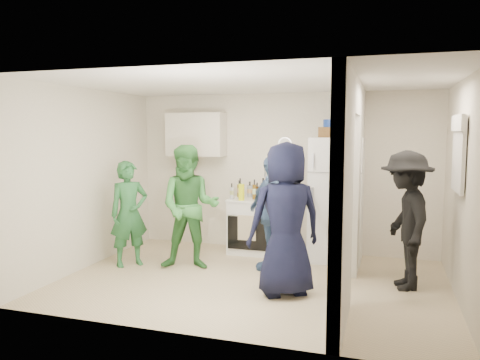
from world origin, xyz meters
name	(u,v)px	position (x,y,z in m)	size (l,w,h in m)	color
floor	(252,281)	(0.00, 0.00, 0.00)	(4.80, 4.80, 0.00)	#C8B78D
wall_back	(282,172)	(0.00, 1.70, 1.25)	(4.80, 4.80, 0.00)	silver
wall_front	(201,204)	(0.00, -1.70, 1.25)	(4.80, 4.80, 0.00)	silver
wall_left	(88,178)	(-2.40, 0.00, 1.25)	(3.40, 3.40, 0.00)	silver
wall_right	(463,191)	(2.40, 0.00, 1.25)	(3.40, 3.40, 0.00)	silver
ceiling	(253,82)	(0.00, 0.00, 2.50)	(4.80, 4.80, 0.00)	white
partition_pier_back	(357,178)	(1.20, 1.10, 1.25)	(0.12, 1.20, 2.50)	silver
partition_pier_front	(342,201)	(1.20, -1.10, 1.25)	(0.12, 1.20, 2.50)	silver
partition_header	(353,97)	(1.20, 0.00, 2.30)	(0.12, 1.00, 0.40)	silver
stove	(253,226)	(-0.39, 1.37, 0.43)	(0.72, 0.60, 0.86)	white
upper_cabinet	(196,134)	(-1.40, 1.52, 1.85)	(0.95, 0.34, 0.70)	silver
fridge	(336,199)	(0.90, 1.34, 0.91)	(0.75, 0.73, 1.81)	white
wicker_basket	(331,132)	(0.80, 1.39, 1.89)	(0.35, 0.25, 0.15)	brown
blue_bowl	(331,123)	(0.80, 1.39, 2.02)	(0.24, 0.24, 0.11)	navy
yellow_cup_stack_top	(353,129)	(1.12, 1.24, 1.94)	(0.09, 0.09, 0.25)	yellow
wall_clock	(285,144)	(0.05, 1.68, 1.70)	(0.22, 0.22, 0.03)	white
spice_shelf	(281,166)	(0.00, 1.65, 1.35)	(0.35, 0.08, 0.03)	olive
nook_window	(460,154)	(2.38, 0.20, 1.65)	(0.03, 0.70, 0.80)	black
nook_window_frame	(459,154)	(2.36, 0.20, 1.65)	(0.04, 0.76, 0.86)	white
nook_valance	(458,123)	(2.34, 0.20, 2.00)	(0.04, 0.82, 0.18)	white
yellow_cup_stack_stove	(241,192)	(-0.51, 1.15, 0.98)	(0.09, 0.09, 0.25)	#E3F114
red_cup	(263,197)	(-0.17, 1.17, 0.92)	(0.09, 0.09, 0.12)	#B0150B
person_green_left	(129,214)	(-1.86, 0.17, 0.75)	(0.54, 0.36, 1.49)	#296838
person_green_center	(190,207)	(-0.99, 0.30, 0.86)	(0.84, 0.65, 1.72)	#3B8840
person_denim	(272,213)	(0.12, 0.54, 0.79)	(0.93, 0.39, 1.59)	#3C5683
person_navy	(285,219)	(0.49, -0.35, 0.90)	(0.88, 0.57, 1.79)	black
person_nook	(406,220)	(1.83, 0.32, 0.84)	(1.09, 0.62, 1.68)	black
bottle_a	(239,189)	(-0.65, 1.50, 0.99)	(0.07, 0.07, 0.26)	olive
bottle_b	(240,188)	(-0.58, 1.31, 1.02)	(0.06, 0.06, 0.32)	#17471F
bottle_c	(250,189)	(-0.48, 1.52, 0.98)	(0.08, 0.08, 0.25)	#9AA2A7
bottle_d	(254,189)	(-0.35, 1.32, 1.01)	(0.06, 0.06, 0.31)	brown
bottle_e	(263,188)	(-0.27, 1.56, 1.01)	(0.08, 0.08, 0.31)	#9EA4B0
bottle_f	(264,191)	(-0.21, 1.38, 0.98)	(0.06, 0.06, 0.25)	#13361B
bottle_g	(272,188)	(-0.12, 1.51, 1.02)	(0.06, 0.06, 0.32)	brown
bottle_h	(232,191)	(-0.70, 1.27, 0.98)	(0.06, 0.06, 0.24)	#B1B7BE
bottle_i	(257,190)	(-0.35, 1.47, 0.98)	(0.06, 0.06, 0.24)	#4F2D0D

